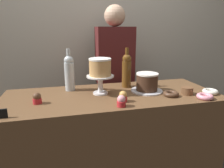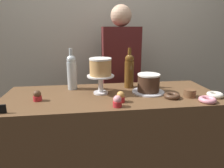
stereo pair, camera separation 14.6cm
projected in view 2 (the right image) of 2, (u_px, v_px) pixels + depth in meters
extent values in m
cube|color=#BCB7A8|center=(101.00, 36.00, 2.22)|extent=(6.00, 0.05, 2.60)
cube|color=brown|center=(112.00, 148.00, 1.60)|extent=(1.58, 0.62, 0.91)
cylinder|color=silver|center=(101.00, 93.00, 1.50)|extent=(0.11, 0.11, 0.01)
cylinder|color=silver|center=(101.00, 84.00, 1.49)|extent=(0.04, 0.04, 0.12)
cylinder|color=silver|center=(101.00, 76.00, 1.47)|extent=(0.20, 0.20, 0.01)
cylinder|color=tan|center=(100.00, 68.00, 1.45)|extent=(0.16, 0.16, 0.11)
cylinder|color=white|center=(100.00, 59.00, 1.44)|extent=(0.16, 0.16, 0.01)
cylinder|color=silver|center=(148.00, 92.00, 1.52)|extent=(0.24, 0.24, 0.01)
cylinder|color=#3D2619|center=(148.00, 83.00, 1.51)|extent=(0.16, 0.16, 0.12)
cylinder|color=white|center=(149.00, 75.00, 1.49)|extent=(0.17, 0.17, 0.01)
cylinder|color=#5B3814|center=(129.00, 74.00, 1.63)|extent=(0.08, 0.08, 0.22)
sphere|color=#5B3814|center=(129.00, 59.00, 1.60)|extent=(0.07, 0.07, 0.07)
cylinder|color=#5B3814|center=(130.00, 53.00, 1.58)|extent=(0.03, 0.03, 0.08)
cylinder|color=#B2BCC1|center=(72.00, 76.00, 1.59)|extent=(0.08, 0.08, 0.22)
sphere|color=#B2BCC1|center=(71.00, 60.00, 1.55)|extent=(0.07, 0.07, 0.07)
cylinder|color=#B2BCC1|center=(71.00, 53.00, 1.54)|extent=(0.03, 0.03, 0.08)
cylinder|color=red|center=(117.00, 104.00, 1.24)|extent=(0.06, 0.06, 0.03)
sphere|color=pink|center=(117.00, 99.00, 1.23)|extent=(0.05, 0.05, 0.05)
cylinder|color=red|center=(38.00, 98.00, 1.35)|extent=(0.06, 0.06, 0.03)
sphere|color=brown|center=(37.00, 94.00, 1.34)|extent=(0.05, 0.05, 0.05)
cylinder|color=red|center=(121.00, 99.00, 1.32)|extent=(0.06, 0.06, 0.03)
sphere|color=#CC9347|center=(121.00, 95.00, 1.32)|extent=(0.05, 0.05, 0.05)
torus|color=pink|center=(207.00, 100.00, 1.32)|extent=(0.11, 0.11, 0.03)
torus|color=#472D1E|center=(172.00, 96.00, 1.40)|extent=(0.11, 0.11, 0.03)
torus|color=silver|center=(215.00, 95.00, 1.42)|extent=(0.11, 0.11, 0.03)
cylinder|color=brown|center=(189.00, 96.00, 1.43)|extent=(0.08, 0.08, 0.01)
cylinder|color=brown|center=(189.00, 95.00, 1.42)|extent=(0.08, 0.08, 0.01)
cylinder|color=brown|center=(190.00, 93.00, 1.42)|extent=(0.08, 0.08, 0.01)
cylinder|color=brown|center=(190.00, 92.00, 1.42)|extent=(0.08, 0.08, 0.01)
cylinder|color=brown|center=(190.00, 90.00, 1.42)|extent=(0.08, 0.08, 0.01)
cube|color=black|center=(0.00, 109.00, 1.14)|extent=(0.07, 0.01, 0.05)
cube|color=black|center=(120.00, 120.00, 2.16)|extent=(0.28, 0.18, 0.85)
cube|color=#4C1919|center=(121.00, 56.00, 1.97)|extent=(0.36, 0.22, 0.55)
sphere|color=tan|center=(121.00, 16.00, 1.87)|extent=(0.20, 0.20, 0.20)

